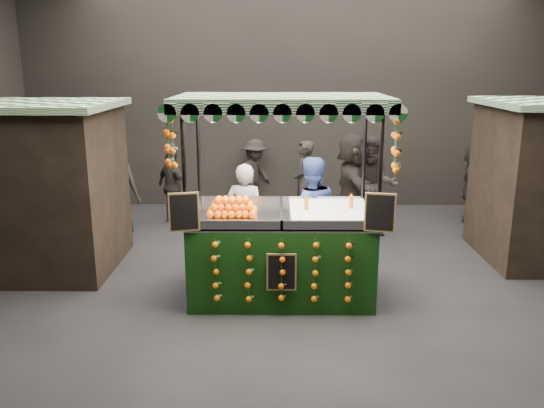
{
  "coord_description": "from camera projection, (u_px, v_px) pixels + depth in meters",
  "views": [
    {
      "loc": [
        -0.43,
        -7.3,
        3.17
      ],
      "look_at": [
        -0.51,
        0.2,
        1.24
      ],
      "focal_mm": 36.52,
      "sensor_mm": 36.0,
      "label": 1
    }
  ],
  "objects": [
    {
      "name": "ground",
      "position": [
        308.0,
        292.0,
        7.86
      ],
      "size": [
        12.0,
        12.0,
        0.0
      ],
      "primitive_type": "plane",
      "color": "black",
      "rests_on": "ground"
    },
    {
      "name": "market_hall",
      "position": [
        312.0,
        45.0,
        7.02
      ],
      "size": [
        12.1,
        10.1,
        5.05
      ],
      "color": "black",
      "rests_on": "ground"
    },
    {
      "name": "neighbour_stall_left",
      "position": [
        21.0,
        186.0,
        8.54
      ],
      "size": [
        3.0,
        2.2,
        2.6
      ],
      "color": "black",
      "rests_on": "ground"
    },
    {
      "name": "juice_stall",
      "position": [
        282.0,
        237.0,
        7.53
      ],
      "size": [
        2.85,
        1.67,
        2.76
      ],
      "color": "black",
      "rests_on": "ground"
    },
    {
      "name": "vendor_grey",
      "position": [
        245.0,
        217.0,
        8.57
      ],
      "size": [
        0.68,
        0.52,
        1.69
      ],
      "rotation": [
        0.0,
        0.0,
        2.94
      ],
      "color": "gray",
      "rests_on": "ground"
    },
    {
      "name": "vendor_blue",
      "position": [
        310.0,
        215.0,
        8.43
      ],
      "size": [
        0.97,
        0.81,
        1.81
      ],
      "rotation": [
        0.0,
        0.0,
        3.29
      ],
      "color": "navy",
      "rests_on": "ground"
    },
    {
      "name": "shopper_0",
      "position": [
        100.0,
        181.0,
        10.72
      ],
      "size": [
        0.72,
        0.52,
        1.86
      ],
      "rotation": [
        0.0,
        0.0,
        -0.11
      ],
      "color": "black",
      "rests_on": "ground"
    },
    {
      "name": "shopper_1",
      "position": [
        373.0,
        186.0,
        10.23
      ],
      "size": [
        1.01,
        0.84,
        1.9
      ],
      "rotation": [
        0.0,
        0.0,
        -0.13
      ],
      "color": "black",
      "rests_on": "ground"
    },
    {
      "name": "shopper_2",
      "position": [
        173.0,
        186.0,
        11.1
      ],
      "size": [
        0.89,
        0.87,
        1.5
      ],
      "rotation": [
        0.0,
        0.0,
        2.38
      ],
      "color": "#2A2522",
      "rests_on": "ground"
    },
    {
      "name": "shopper_3",
      "position": [
        255.0,
        175.0,
        12.13
      ],
      "size": [
        1.03,
        1.16,
        1.56
      ],
      "rotation": [
        0.0,
        0.0,
        1.01
      ],
      "color": "black",
      "rests_on": "ground"
    },
    {
      "name": "shopper_4",
      "position": [
        113.0,
        186.0,
        10.17
      ],
      "size": [
        0.99,
        0.69,
        1.94
      ],
      "rotation": [
        0.0,
        0.0,
        3.06
      ],
      "color": "black",
      "rests_on": "ground"
    },
    {
      "name": "shopper_5",
      "position": [
        352.0,
        186.0,
        10.13
      ],
      "size": [
        0.73,
        1.85,
        1.94
      ],
      "rotation": [
        0.0,
        0.0,
        1.66
      ],
      "color": "black",
      "rests_on": "ground"
    },
    {
      "name": "shopper_6",
      "position": [
        304.0,
        182.0,
        11.09
      ],
      "size": [
        0.44,
        0.64,
        1.67
      ],
      "rotation": [
        0.0,
        0.0,
        -1.64
      ],
      "color": "black",
      "rests_on": "ground"
    },
    {
      "name": "shopper_7",
      "position": [
        474.0,
        182.0,
        11.2
      ],
      "size": [
        1.06,
        1.59,
        1.64
      ],
      "rotation": [
        0.0,
        0.0,
        1.16
      ],
      "color": "black",
      "rests_on": "ground"
    }
  ]
}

